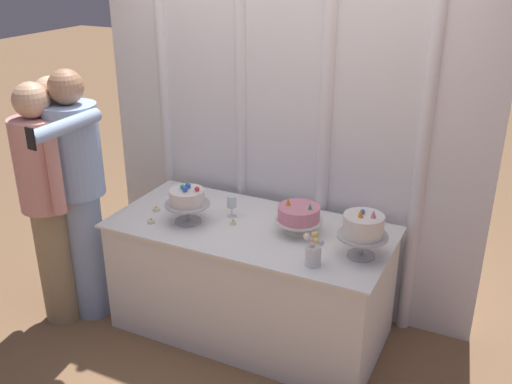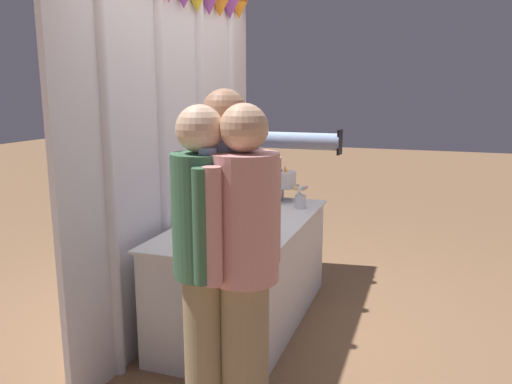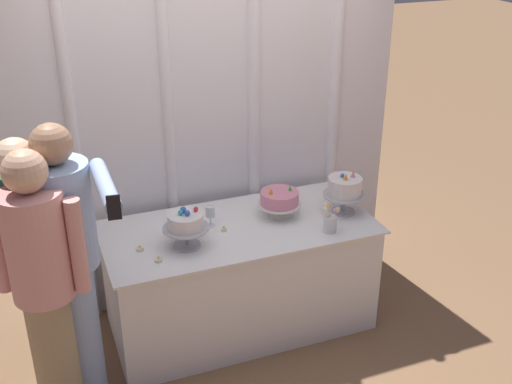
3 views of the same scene
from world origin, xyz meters
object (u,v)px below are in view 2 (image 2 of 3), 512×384
Objects in this scene: cake_table at (246,272)px; guest_man_dark_suit at (245,265)px; tealight_far_left at (218,247)px; wine_glass at (227,212)px; tealight_near_right at (243,224)px; tealight_near_left at (248,246)px; guest_man_pink_jacket at (203,259)px; cake_display_leftmost at (243,213)px; cake_display_center at (254,196)px; flower_vase at (300,198)px; guest_girl_blue_dress at (228,245)px; cake_display_rightmost at (283,180)px.

guest_man_dark_suit is (-1.25, -0.46, 0.53)m from cake_table.
wine_glass is at bearing 15.59° from tealight_far_left.
tealight_near_right is at bearing 4.30° from tealight_far_left.
tealight_near_left is 0.03× the size of guest_man_pink_jacket.
tealight_near_left is at bearing -150.71° from cake_display_leftmost.
wine_glass is 2.95× the size of tealight_far_left.
guest_man_pink_jacket reaches higher than tealight_far_left.
cake_table is at bearing 11.22° from tealight_near_right.
cake_display_center is 1.55× the size of flower_vase.
cake_display_leftmost is at bearing 14.84° from guest_girl_blue_dress.
tealight_near_left is 0.53m from tealight_near_right.
guest_man_pink_jacket is at bearing 100.79° from guest_man_dark_suit.
guest_man_dark_suit reaches higher than tealight_far_left.
tealight_near_right is at bearing -170.81° from cake_display_center.
guest_man_pink_jacket reaches higher than wine_glass.
cake_display_leftmost reaches higher than cake_display_center.
tealight_far_left is at bearing 168.99° from cake_display_leftmost.
guest_girl_blue_dress is at bearing -178.80° from flower_vase.
tealight_near_right is at bearing -168.78° from cake_table.
guest_girl_blue_dress is (-0.72, -0.19, 0.02)m from cake_display_leftmost.
guest_girl_blue_dress is at bearing -165.87° from cake_display_center.
cake_display_center is at bearing 10.73° from guest_man_pink_jacket.
flower_vase is at bearing -26.69° from wine_glass.
cake_display_center reaches higher than flower_vase.
guest_girl_blue_dress is at bearing -164.33° from cake_table.
tealight_near_right is at bearing 16.16° from guest_girl_blue_dress.
tealight_far_left is 1.02× the size of tealight_near_left.
wine_glass is 0.09× the size of guest_man_dark_suit.
tealight_near_right reaches higher than tealight_far_left.
cake_table is 1.42m from guest_man_pink_jacket.
flower_vase is (0.70, -0.35, -0.02)m from wine_glass.
guest_man_pink_jacket is 0.19m from guest_girl_blue_dress.
wine_glass is 0.09× the size of guest_man_pink_jacket.
cake_display_rightmost is 1.86m from guest_girl_blue_dress.
cake_display_center is at bearing 9.19° from tealight_near_right.
cake_table is 12.31× the size of wine_glass.
cake_display_rightmost is 0.18× the size of guest_girl_blue_dress.
wine_glass is 1.17m from guest_man_pink_jacket.
tealight_near_right is 1.22m from guest_man_dark_suit.
guest_girl_blue_dress reaches higher than cake_display_rightmost.
guest_man_dark_suit reaches higher than cake_display_rightmost.
cake_display_rightmost reaches higher than cake_display_center.
cake_table is 46.80× the size of tealight_near_right.
tealight_near_right is (0.06, -0.10, -0.09)m from wine_glass.
tealight_near_right is at bearing 11.28° from guest_man_pink_jacket.
tealight_near_right is 1.21m from guest_man_pink_jacket.
guest_man_pink_jacket is 0.96× the size of guest_girl_blue_dress.
tealight_far_left is at bearing -179.99° from cake_display_rightmost.
flower_vase is (0.91, -0.16, -0.08)m from cake_display_leftmost.
guest_man_pink_jacket reaches higher than cake_display_leftmost.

